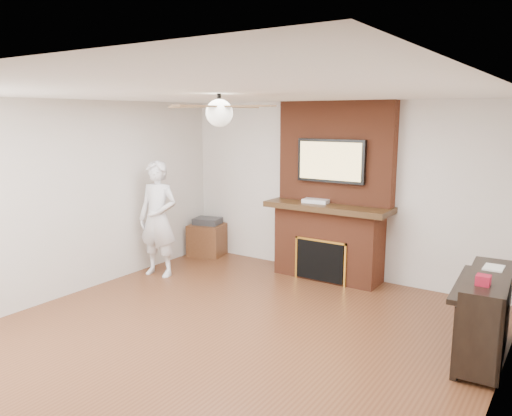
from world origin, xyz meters
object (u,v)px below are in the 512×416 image
Objects in this scene: fireplace at (331,209)px; side_table at (208,238)px; piano at (485,314)px; person at (158,219)px.

side_table is at bearing -178.25° from fireplace.
side_table is 0.51× the size of piano.
person is 1.36m from side_table.
side_table is at bearing 84.83° from person.
person is at bearing -148.10° from fireplace.
fireplace reaches higher than piano.
fireplace reaches higher than side_table.
fireplace is 2.77m from piano.
side_table is 4.71m from piano.
piano is at bearing -31.01° from side_table.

